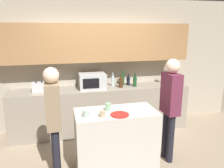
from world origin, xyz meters
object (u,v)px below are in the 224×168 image
object	(u,v)px
microwave	(92,81)
cup_1	(102,114)
person_left	(170,102)
person_center	(54,115)
bottle_4	(135,82)
bottle_0	(113,81)
cup_2	(108,107)
potted_plant	(166,75)
bottle_2	(122,79)
cup_0	(86,114)
bottle_1	(121,83)
toaster	(39,87)
bottle_3	(128,81)
plate_on_island	(120,115)

from	to	relation	value
microwave	cup_1	size ratio (longest dim) A/B	5.91
person_left	person_center	size ratio (longest dim) A/B	1.03
person_center	bottle_4	bearing A→B (deg)	126.89
bottle_0	cup_2	distance (m)	1.41
bottle_0	potted_plant	bearing A→B (deg)	-4.76
microwave	bottle_2	bearing A→B (deg)	11.58
bottle_2	bottle_4	size ratio (longest dim) A/B	1.16
microwave	cup_1	bearing A→B (deg)	-93.01
cup_0	cup_1	distance (m)	0.23
cup_2	potted_plant	bearing A→B (deg)	38.83
cup_1	cup_2	xyz separation A→B (m)	(0.13, 0.21, 0.01)
cup_0	bottle_2	bearing A→B (deg)	58.20
bottle_4	cup_2	xyz separation A→B (m)	(-0.83, -1.20, -0.06)
potted_plant	cup_0	size ratio (longest dim) A/B	4.20
bottle_2	cup_0	distance (m)	1.82
bottle_4	bottle_1	bearing A→B (deg)	-177.36
bottle_0	person_left	xyz separation A→B (m)	(0.59, -1.38, -0.05)
bottle_2	bottle_1	bearing A→B (deg)	-113.46
cup_1	bottle_4	bearing A→B (deg)	55.97
bottle_1	person_left	size ratio (longest dim) A/B	0.16
bottle_2	person_left	distance (m)	1.47
bottle_1	cup_0	world-z (taller)	bottle_1
microwave	person_center	world-z (taller)	person_center
bottle_0	cup_0	bearing A→B (deg)	-116.17
bottle_4	person_left	world-z (taller)	person_left
bottle_2	bottle_0	bearing A→B (deg)	-170.25
toaster	bottle_1	world-z (taller)	bottle_1
bottle_0	person_center	bearing A→B (deg)	-129.15
bottle_2	bottle_3	world-z (taller)	bottle_2
microwave	bottle_3	bearing A→B (deg)	6.42
toaster	bottle_3	xyz separation A→B (m)	(1.79, 0.09, 0.00)
cup_2	microwave	bearing A→B (deg)	92.23
bottle_4	person_left	size ratio (longest dim) A/B	0.16
cup_1	bottle_3	bearing A→B (deg)	61.16
toaster	bottle_2	xyz separation A→B (m)	(1.68, 0.13, 0.03)
plate_on_island	cup_0	distance (m)	0.47
toaster	bottle_4	world-z (taller)	bottle_4
cup_1	bottle_1	bearing A→B (deg)	65.05
person_left	cup_0	bearing A→B (deg)	93.93
bottle_3	person_left	xyz separation A→B (m)	(0.25, -1.37, -0.04)
microwave	plate_on_island	size ratio (longest dim) A/B	2.00
potted_plant	bottle_2	world-z (taller)	potted_plant
bottle_2	plate_on_island	world-z (taller)	bottle_2
bottle_0	person_center	distance (m)	1.85
plate_on_island	toaster	bearing A→B (deg)	128.88
potted_plant	person_left	xyz separation A→B (m)	(-0.58, -1.28, -0.14)
bottle_0	plate_on_island	distance (m)	1.59
bottle_3	cup_1	world-z (taller)	bottle_3
bottle_0	bottle_3	bearing A→B (deg)	-1.84
cup_0	person_left	bearing A→B (deg)	5.62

